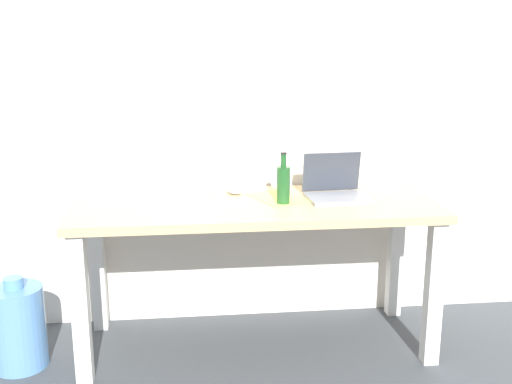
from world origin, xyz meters
name	(u,v)px	position (x,y,z in m)	size (l,w,h in m)	color
ground_plane	(256,344)	(0.00, 0.00, 0.00)	(8.00, 8.00, 0.00)	#42474C
back_wall	(248,74)	(0.00, 0.38, 1.30)	(5.20, 0.08, 2.60)	silver
desk	(256,224)	(0.00, 0.00, 0.62)	(1.69, 0.64, 0.73)	tan
laptop_left	(178,188)	(-0.36, 0.13, 0.77)	(0.33, 0.25, 0.22)	silver
laptop_right	(336,189)	(0.39, 0.03, 0.77)	(0.30, 0.26, 0.21)	gray
beer_bottle	(283,184)	(0.12, -0.04, 0.82)	(0.06, 0.06, 0.24)	#1E5123
computer_mouse	(234,191)	(-0.09, 0.17, 0.74)	(0.06, 0.10, 0.03)	silver
paper_sheet_front_left	(163,208)	(-0.43, -0.07, 0.73)	(0.21, 0.30, 0.00)	white
paper_sheet_near_back	(279,198)	(0.12, 0.06, 0.73)	(0.21, 0.30, 0.00)	#F4E06B
water_cooler_jug	(18,327)	(-1.10, -0.09, 0.19)	(0.25, 0.25, 0.43)	#598CC6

